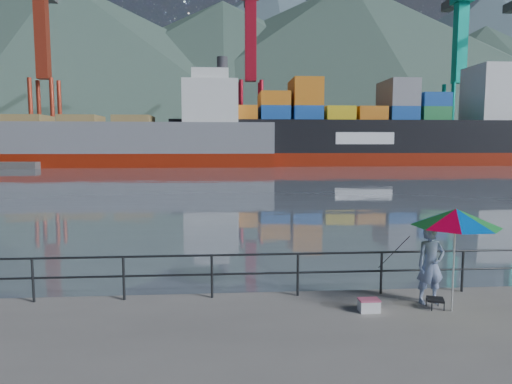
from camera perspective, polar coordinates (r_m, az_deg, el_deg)
harbor_water at (r=138.64m, az=-3.92°, el=4.55°), size 500.00×280.00×0.00m
far_dock at (r=102.22m, az=1.82°, el=4.04°), size 200.00×40.00×0.40m
guardrail at (r=10.75m, az=-0.10°, el=-10.31°), size 22.00×0.06×1.03m
mountains at (r=222.24m, az=6.28°, el=14.28°), size 600.00×332.80×80.00m
port_cranes at (r=98.67m, az=14.98°, el=13.08°), size 116.00×28.00×38.40m
container_stacks at (r=107.20m, az=14.36°, el=5.63°), size 58.00×5.40×7.80m
fisherman at (r=10.96m, az=20.98°, el=-8.49°), size 0.66×0.46×1.75m
beach_umbrella at (r=10.39m, az=23.70°, el=-2.95°), size 2.39×2.39×2.20m
folding_stool at (r=10.85m, az=21.48°, el=-12.81°), size 0.44×0.44×0.23m
cooler_bag at (r=10.25m, az=13.93°, el=-13.66°), size 0.42×0.28×0.24m
fishing_rod at (r=11.90m, az=16.60°, el=-11.56°), size 0.11×1.70×1.20m
bulk_carrier at (r=80.28m, az=-17.40°, el=6.12°), size 57.16×9.89×14.50m
container_ship at (r=84.98m, az=13.44°, el=7.38°), size 65.26×10.88×18.10m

